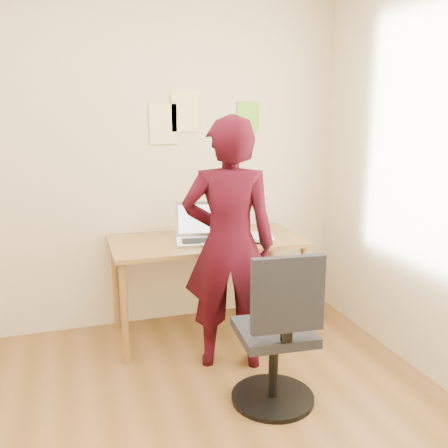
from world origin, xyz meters
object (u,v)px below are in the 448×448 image
object	(u,v)px
laptop	(201,233)
phone	(256,241)
office_chair	(278,341)
person	(229,245)
desk	(207,250)

from	to	relation	value
laptop	phone	xyz separation A→B (m)	(0.36, -0.16, -0.05)
phone	office_chair	distance (m)	0.96
laptop	person	bearing A→B (deg)	-73.13
desk	laptop	distance (m)	0.15
desk	office_chair	distance (m)	1.10
phone	office_chair	bearing A→B (deg)	-130.87
person	laptop	bearing A→B (deg)	-65.65
laptop	phone	distance (m)	0.40
laptop	office_chair	bearing A→B (deg)	-71.36
laptop	office_chair	distance (m)	1.11
desk	laptop	bearing A→B (deg)	-144.38
desk	person	bearing A→B (deg)	-88.67
desk	person	distance (m)	0.53
office_chair	person	world-z (taller)	person
laptop	person	xyz separation A→B (m)	(0.06, -0.47, 0.03)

